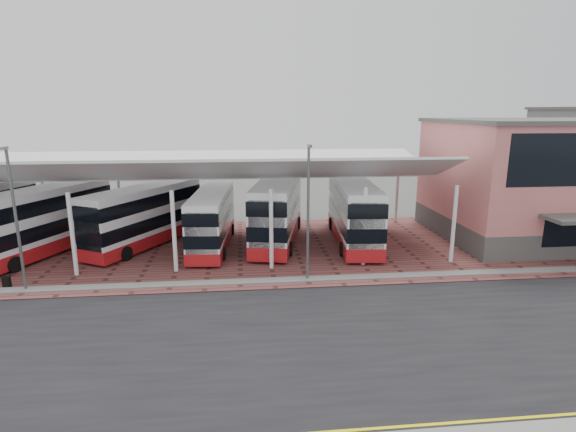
% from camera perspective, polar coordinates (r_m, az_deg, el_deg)
% --- Properties ---
extents(ground, '(140.00, 140.00, 0.00)m').
position_cam_1_polar(ground, '(21.25, -0.50, -14.52)').
color(ground, '#4B4D47').
extents(road, '(120.00, 14.00, 0.02)m').
position_cam_1_polar(road, '(20.37, -0.22, -15.81)').
color(road, black).
rests_on(road, ground).
extents(forecourt, '(72.00, 16.00, 0.06)m').
position_cam_1_polar(forecourt, '(33.43, 0.81, -3.89)').
color(forecourt, brown).
rests_on(forecourt, ground).
extents(north_kerb, '(120.00, 0.80, 0.14)m').
position_cam_1_polar(north_kerb, '(26.85, -1.76, -8.22)').
color(north_kerb, slate).
rests_on(north_kerb, ground).
extents(canopy, '(37.00, 11.63, 7.07)m').
position_cam_1_polar(canopy, '(33.18, -13.29, 5.82)').
color(canopy, white).
rests_on(canopy, ground).
extents(terminal, '(18.40, 14.40, 9.25)m').
position_cam_1_polar(terminal, '(41.30, 31.07, 4.09)').
color(terminal, '#4E4C4A').
rests_on(terminal, ground).
extents(lamp_west, '(0.16, 0.90, 8.07)m').
position_cam_1_polar(lamp_west, '(28.37, -31.33, 0.04)').
color(lamp_west, '#55585C').
rests_on(lamp_west, ground).
extents(lamp_east, '(0.16, 0.90, 8.07)m').
position_cam_1_polar(lamp_east, '(25.87, 2.58, 0.89)').
color(lamp_east, '#55585C').
rests_on(lamp_east, ground).
extents(bus_1, '(6.95, 11.31, 4.63)m').
position_cam_1_polar(bus_1, '(35.54, -28.79, -0.64)').
color(bus_1, white).
rests_on(bus_1, forecourt).
extents(bus_2, '(7.45, 10.49, 4.40)m').
position_cam_1_polar(bus_2, '(34.83, -17.72, -0.05)').
color(bus_2, white).
rests_on(bus_2, forecourt).
extents(bus_3, '(3.05, 10.09, 4.10)m').
position_cam_1_polar(bus_3, '(33.28, -9.63, -0.47)').
color(bus_3, white).
rests_on(bus_3, forecourt).
extents(bus_4, '(4.96, 11.84, 4.76)m').
position_cam_1_polar(bus_4, '(34.26, -1.33, 0.68)').
color(bus_4, white).
rests_on(bus_4, forecourt).
extents(bus_5, '(3.56, 11.41, 4.63)m').
position_cam_1_polar(bus_5, '(34.36, 8.31, 0.47)').
color(bus_5, white).
rests_on(bus_5, forecourt).
extents(suitcase, '(0.38, 0.27, 0.66)m').
position_cam_1_polar(suitcase, '(30.34, -32.13, -7.13)').
color(suitcase, black).
rests_on(suitcase, forecourt).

